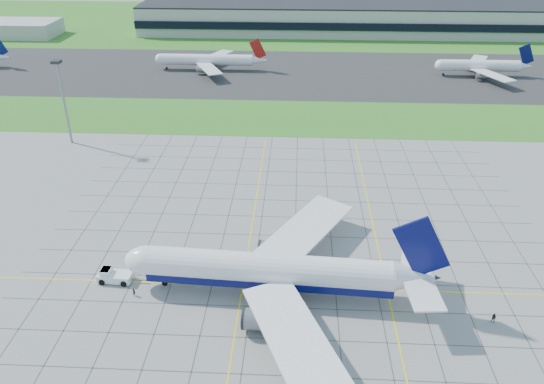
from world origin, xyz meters
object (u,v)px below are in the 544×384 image
object	(u,v)px
pushback_tug	(114,276)
distant_jet_2	(481,66)
light_mast	(62,92)
distant_jet_1	(208,60)
airliner	(271,271)
crew_near	(134,292)
crew_far	(494,318)

from	to	relation	value
pushback_tug	distant_jet_2	xyz separation A→B (m)	(112.74, 146.00, 3.29)
light_mast	distant_jet_1	distance (m)	88.70
airliner	distant_jet_2	distance (m)	169.11
crew_near	distant_jet_1	size ratio (longest dim) A/B	0.03
crew_far	pushback_tug	bearing A→B (deg)	-143.76
pushback_tug	distant_jet_2	size ratio (longest dim) A/B	0.23
crew_near	pushback_tug	bearing A→B (deg)	77.57
light_mast	crew_near	size ratio (longest dim) A/B	15.94
distant_jet_1	crew_near	bearing A→B (deg)	-86.21
crew_near	crew_far	size ratio (longest dim) A/B	0.85
pushback_tug	crew_near	distance (m)	6.78
crew_near	crew_far	distance (m)	65.83
distant_jet_2	airliner	bearing A→B (deg)	-118.84
crew_far	distant_jet_1	xyz separation A→B (m)	(-75.89, 157.74, 3.55)
light_mast	distant_jet_1	xyz separation A→B (m)	(29.60, 82.79, -11.69)
light_mast	distant_jet_1	bearing A→B (deg)	70.32
light_mast	distant_jet_2	bearing A→B (deg)	28.28
airliner	distant_jet_1	world-z (taller)	airliner
pushback_tug	crew_near	bearing A→B (deg)	-35.73
crew_near	crew_far	bearing A→B (deg)	-66.72
pushback_tug	crew_near	size ratio (longest dim) A/B	6.06
crew_far	distant_jet_1	bearing A→B (deg)	158.52
crew_near	distant_jet_1	bearing A→B (deg)	30.48
crew_far	distant_jet_2	bearing A→B (deg)	117.67
light_mast	pushback_tug	world-z (taller)	light_mast
pushback_tug	distant_jet_2	world-z (taller)	distant_jet_2
airliner	distant_jet_1	distance (m)	155.91
light_mast	crew_far	size ratio (longest dim) A/B	13.58
crew_far	distant_jet_2	xyz separation A→B (m)	(41.77, 154.19, 3.54)
light_mast	pushback_tug	size ratio (longest dim) A/B	2.63
light_mast	airliner	size ratio (longest dim) A/B	0.42
crew_far	distant_jet_2	distance (m)	159.79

